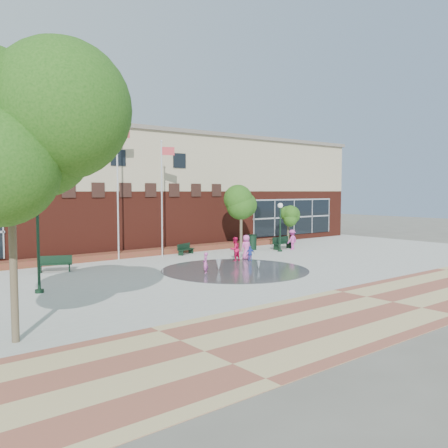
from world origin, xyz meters
TOP-DOWN VIEW (x-y plane):
  - ground at (0.00, 0.00)m, footprint 120.00×120.00m
  - plaza_concrete at (0.00, 4.00)m, footprint 46.00×18.00m
  - paver_band at (0.00, -7.00)m, footprint 46.00×6.00m
  - splash_pad at (0.00, 3.00)m, footprint 8.40×8.40m
  - library_building at (0.00, 17.48)m, footprint 44.40×10.40m
  - flower_bed at (0.00, 11.60)m, footprint 26.00×1.20m
  - flagpole_left at (-3.28, 10.93)m, footprint 1.07×0.20m
  - flagpole_right at (-0.27, 10.39)m, footprint 0.93×0.41m
  - lamp_left at (-10.67, 3.78)m, footprint 0.43×0.43m
  - lamp_right at (7.95, 7.25)m, footprint 0.39×0.39m
  - bench_left at (-8.23, 8.79)m, footprint 1.86×1.18m
  - bench_mid at (1.51, 10.24)m, footprint 1.63×1.02m
  - bench_right at (9.14, 8.15)m, footprint 1.97×0.75m
  - trash_can at (7.03, 9.33)m, footprint 0.73×0.73m
  - tree_big_left at (-13.42, -2.79)m, footprint 5.22×5.22m
  - tree_mid at (5.64, 9.03)m, footprint 2.90×2.90m
  - tree_small_right at (11.56, 9.86)m, footprint 2.03×2.03m
  - water_jet_a at (-0.89, 3.37)m, footprint 0.33×0.33m
  - water_jet_b at (1.19, 2.29)m, footprint 0.22×0.22m
  - child_splash at (-2.00, 3.13)m, footprint 0.51×0.49m
  - adult_red at (2.19, 5.63)m, footprint 0.83×0.68m
  - adult_pink at (3.31, 5.78)m, footprint 0.81×0.54m
  - child_blue at (2.99, 5.03)m, footprint 0.63×0.49m
  - person_bench at (9.58, 7.56)m, footprint 1.06×0.69m

SIDE VIEW (x-z plane):
  - ground at x=0.00m, z-range 0.00..0.00m
  - flower_bed at x=0.00m, z-range -0.20..0.20m
  - water_jet_a at x=-0.89m, z-range -0.32..0.32m
  - water_jet_b at x=1.19m, z-range -0.25..0.25m
  - plaza_concrete at x=0.00m, z-range 0.00..0.01m
  - paver_band at x=0.00m, z-range 0.00..0.01m
  - splash_pad at x=0.00m, z-range 0.00..0.01m
  - bench_mid at x=1.51m, z-range -0.14..0.65m
  - bench_left at x=-8.23m, z-range -0.16..0.75m
  - bench_right at x=9.14m, z-range -0.17..0.80m
  - child_blue at x=2.99m, z-range 0.00..1.00m
  - child_splash at x=-2.00m, z-range 0.00..1.18m
  - trash_can at x=7.03m, z-range 0.01..1.20m
  - person_bench at x=9.58m, z-range 0.00..1.55m
  - adult_red at x=2.19m, z-range 0.00..1.58m
  - adult_pink at x=3.31m, z-range 0.00..1.64m
  - lamp_right at x=7.95m, z-range 0.44..4.09m
  - lamp_left at x=-10.67m, z-range 0.49..4.52m
  - tree_small_right at x=11.56m, z-range 0.80..4.26m
  - tree_mid at x=5.64m, z-range 1.11..6.00m
  - flagpole_right at x=-0.27m, z-range 0.47..8.44m
  - library_building at x=0.00m, z-range 0.04..9.24m
  - flagpole_left at x=-3.28m, z-range 0.52..9.62m
  - tree_big_left at x=-13.42m, z-range 1.79..10.14m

